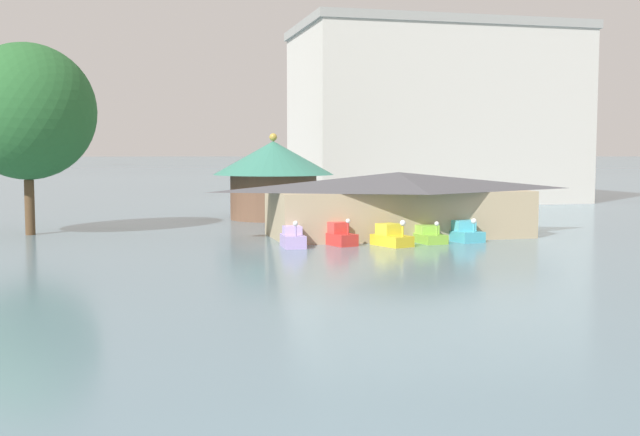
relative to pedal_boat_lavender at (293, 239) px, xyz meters
The scene contains 9 objects.
pedal_boat_lavender is the anchor object (origin of this frame).
pedal_boat_red 3.18m from the pedal_boat_lavender, ahead, with size 2.02×2.85×1.80m.
pedal_boat_yellow 6.36m from the pedal_boat_lavender, ahead, with size 2.35×3.07×1.75m.
pedal_boat_lime 9.27m from the pedal_boat_lavender, ahead, with size 1.81×2.64×1.52m.
pedal_boat_cyan 11.96m from the pedal_boat_lavender, ahead, with size 2.03×2.52×1.65m.
boathouse 9.98m from the pedal_boat_lavender, 27.84° to the left, with size 19.50×8.72×4.60m.
green_roof_pavilion 21.43m from the pedal_boat_lavender, 82.89° to the left, with size 10.82×10.82×7.71m.
shoreline_tree_tall_left 22.42m from the pedal_boat_lavender, 145.41° to the left, with size 9.84×9.84×13.87m.
background_building_block 50.67m from the pedal_boat_lavender, 57.84° to the left, with size 33.41×19.35×21.14m.
Camera 1 is at (-3.76, -12.35, 6.06)m, focal length 44.21 mm.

